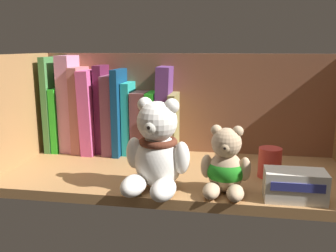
{
  "coord_description": "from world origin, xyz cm",
  "views": [
    {
      "loc": [
        10.72,
        -74.92,
        28.39
      ],
      "look_at": [
        -1.77,
        0.0,
        11.88
      ],
      "focal_mm": 39.19,
      "sensor_mm": 36.0,
      "label": 1
    }
  ],
  "objects_px": {
    "book_4": "(94,110)",
    "book_11": "(164,111)",
    "book_0": "(55,103)",
    "book_8": "(130,117)",
    "book_6": "(113,113)",
    "teddy_bear_larger": "(157,152)",
    "book_1": "(63,118)",
    "book_3": "(83,109)",
    "book_9": "(141,122)",
    "small_product_box": "(295,185)",
    "book_5": "(104,109)",
    "book_10": "(153,122)",
    "book_12": "(175,123)",
    "book_2": "(72,103)",
    "pillar_candle": "(270,163)",
    "teddy_bear_smaller": "(226,167)",
    "book_7": "(122,111)"
  },
  "relations": [
    {
      "from": "pillar_candle",
      "to": "book_6",
      "type": "bearing_deg",
      "value": 159.87
    },
    {
      "from": "book_8",
      "to": "book_6",
      "type": "bearing_deg",
      "value": 180.0
    },
    {
      "from": "book_1",
      "to": "pillar_candle",
      "type": "height_order",
      "value": "book_1"
    },
    {
      "from": "teddy_bear_larger",
      "to": "small_product_box",
      "type": "xyz_separation_m",
      "value": [
        0.25,
        -0.01,
        -0.05
      ]
    },
    {
      "from": "book_0",
      "to": "book_3",
      "type": "distance_m",
      "value": 0.08
    },
    {
      "from": "book_10",
      "to": "book_12",
      "type": "xyz_separation_m",
      "value": [
        0.05,
        0.0,
        -0.0
      ]
    },
    {
      "from": "book_3",
      "to": "book_6",
      "type": "height_order",
      "value": "book_3"
    },
    {
      "from": "book_6",
      "to": "book_10",
      "type": "relative_size",
      "value": 1.26
    },
    {
      "from": "book_1",
      "to": "pillar_candle",
      "type": "xyz_separation_m",
      "value": [
        0.51,
        -0.14,
        -0.05
      ]
    },
    {
      "from": "book_4",
      "to": "book_12",
      "type": "xyz_separation_m",
      "value": [
        0.21,
        0.0,
        -0.03
      ]
    },
    {
      "from": "book_9",
      "to": "small_product_box",
      "type": "relative_size",
      "value": 1.49
    },
    {
      "from": "book_6",
      "to": "teddy_bear_smaller",
      "type": "bearing_deg",
      "value": -39.56
    },
    {
      "from": "book_6",
      "to": "teddy_bear_smaller",
      "type": "xyz_separation_m",
      "value": [
        0.29,
        -0.24,
        -0.05
      ]
    },
    {
      "from": "book_1",
      "to": "book_10",
      "type": "xyz_separation_m",
      "value": [
        0.24,
        0.0,
        -0.0
      ]
    },
    {
      "from": "book_5",
      "to": "book_6",
      "type": "relative_size",
      "value": 1.12
    },
    {
      "from": "book_0",
      "to": "book_12",
      "type": "xyz_separation_m",
      "value": [
        0.31,
        0.0,
        -0.04
      ]
    },
    {
      "from": "book_4",
      "to": "book_2",
      "type": "bearing_deg",
      "value": 180.0
    },
    {
      "from": "book_6",
      "to": "teddy_bear_larger",
      "type": "height_order",
      "value": "book_6"
    },
    {
      "from": "book_5",
      "to": "small_product_box",
      "type": "bearing_deg",
      "value": -30.08
    },
    {
      "from": "book_0",
      "to": "book_11",
      "type": "distance_m",
      "value": 0.29
    },
    {
      "from": "teddy_bear_smaller",
      "to": "book_10",
      "type": "bearing_deg",
      "value": 127.73
    },
    {
      "from": "book_9",
      "to": "small_product_box",
      "type": "xyz_separation_m",
      "value": [
        0.33,
        -0.25,
        -0.05
      ]
    },
    {
      "from": "book_10",
      "to": "small_product_box",
      "type": "relative_size",
      "value": 1.49
    },
    {
      "from": "book_4",
      "to": "book_6",
      "type": "relative_size",
      "value": 1.06
    },
    {
      "from": "book_1",
      "to": "book_3",
      "type": "height_order",
      "value": "book_3"
    },
    {
      "from": "book_8",
      "to": "teddy_bear_larger",
      "type": "bearing_deg",
      "value": -64.29
    },
    {
      "from": "book_5",
      "to": "book_7",
      "type": "bearing_deg",
      "value": 0.0
    },
    {
      "from": "book_6",
      "to": "book_11",
      "type": "xyz_separation_m",
      "value": [
        0.13,
        0.0,
        0.01
      ]
    },
    {
      "from": "book_4",
      "to": "book_11",
      "type": "xyz_separation_m",
      "value": [
        0.18,
        0.0,
        0.0
      ]
    },
    {
      "from": "book_1",
      "to": "book_3",
      "type": "bearing_deg",
      "value": 0.0
    },
    {
      "from": "book_6",
      "to": "small_product_box",
      "type": "distance_m",
      "value": 0.48
    },
    {
      "from": "teddy_bear_smaller",
      "to": "small_product_box",
      "type": "xyz_separation_m",
      "value": [
        0.12,
        -0.01,
        -0.02
      ]
    },
    {
      "from": "book_1",
      "to": "book_3",
      "type": "xyz_separation_m",
      "value": [
        0.06,
        0.0,
        0.03
      ]
    },
    {
      "from": "book_11",
      "to": "teddy_bear_larger",
      "type": "height_order",
      "value": "book_11"
    },
    {
      "from": "teddy_bear_smaller",
      "to": "book_6",
      "type": "bearing_deg",
      "value": 140.44
    },
    {
      "from": "book_6",
      "to": "pillar_candle",
      "type": "distance_m",
      "value": 0.41
    },
    {
      "from": "book_4",
      "to": "book_8",
      "type": "relative_size",
      "value": 1.16
    },
    {
      "from": "teddy_bear_larger",
      "to": "teddy_bear_smaller",
      "type": "height_order",
      "value": "teddy_bear_larger"
    },
    {
      "from": "book_3",
      "to": "book_7",
      "type": "bearing_deg",
      "value": 0.0
    },
    {
      "from": "book_2",
      "to": "book_3",
      "type": "distance_m",
      "value": 0.03
    },
    {
      "from": "book_4",
      "to": "book_11",
      "type": "height_order",
      "value": "book_11"
    },
    {
      "from": "book_1",
      "to": "book_9",
      "type": "bearing_deg",
      "value": 0.0
    },
    {
      "from": "book_2",
      "to": "book_1",
      "type": "bearing_deg",
      "value": 180.0
    },
    {
      "from": "book_3",
      "to": "book_9",
      "type": "xyz_separation_m",
      "value": [
        0.15,
        0.0,
        -0.03
      ]
    },
    {
      "from": "book_12",
      "to": "small_product_box",
      "type": "relative_size",
      "value": 1.48
    },
    {
      "from": "book_10",
      "to": "pillar_candle",
      "type": "distance_m",
      "value": 0.31
    },
    {
      "from": "book_9",
      "to": "book_5",
      "type": "bearing_deg",
      "value": 180.0
    },
    {
      "from": "book_0",
      "to": "book_3",
      "type": "relative_size",
      "value": 1.12
    },
    {
      "from": "book_3",
      "to": "book_2",
      "type": "bearing_deg",
      "value": 180.0
    },
    {
      "from": "teddy_bear_smaller",
      "to": "book_9",
      "type": "bearing_deg",
      "value": 132.06
    }
  ]
}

